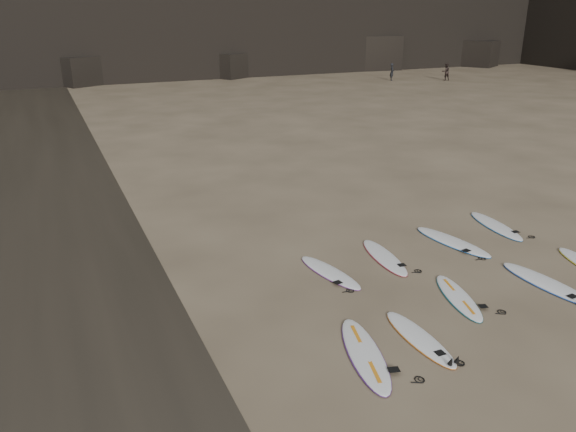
# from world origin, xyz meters

# --- Properties ---
(ground) EXTENTS (240.00, 240.00, 0.00)m
(ground) POSITION_xyz_m (0.00, 0.00, 0.00)
(ground) COLOR #897559
(ground) RESTS_ON ground
(surfboard_0) EXTENTS (1.32, 2.77, 0.10)m
(surfboard_0) POSITION_xyz_m (-4.15, -0.91, 0.05)
(surfboard_0) COLOR white
(surfboard_0) RESTS_ON ground
(surfboard_1) EXTENTS (0.60, 2.36, 0.08)m
(surfboard_1) POSITION_xyz_m (-2.80, -0.87, 0.04)
(surfboard_1) COLOR white
(surfboard_1) RESTS_ON ground
(surfboard_2) EXTENTS (1.21, 2.41, 0.08)m
(surfboard_2) POSITION_xyz_m (-0.87, 0.21, 0.04)
(surfboard_2) COLOR white
(surfboard_2) RESTS_ON ground
(surfboard_3) EXTENTS (0.86, 2.81, 0.10)m
(surfboard_3) POSITION_xyz_m (1.64, -0.16, 0.05)
(surfboard_3) COLOR white
(surfboard_3) RESTS_ON ground
(surfboard_5) EXTENTS (1.00, 2.45, 0.09)m
(surfboard_5) POSITION_xyz_m (-3.06, 2.65, 0.04)
(surfboard_5) COLOR white
(surfboard_5) RESTS_ON ground
(surfboard_6) EXTENTS (0.94, 2.58, 0.09)m
(surfboard_6) POSITION_xyz_m (-1.23, 2.88, 0.05)
(surfboard_6) COLOR white
(surfboard_6) RESTS_ON ground
(surfboard_7) EXTENTS (1.11, 2.82, 0.10)m
(surfboard_7) POSITION_xyz_m (1.21, 2.98, 0.05)
(surfboard_7) COLOR white
(surfboard_7) RESTS_ON ground
(surfboard_8) EXTENTS (1.01, 2.66, 0.09)m
(surfboard_8) POSITION_xyz_m (3.32, 3.45, 0.05)
(surfboard_8) COLOR white
(surfboard_8) RESTS_ON ground
(person_a) EXTENTS (0.59, 0.68, 1.57)m
(person_a) POSITION_xyz_m (21.39, 36.46, 0.78)
(person_a) COLOR black
(person_a) RESTS_ON ground
(person_b) EXTENTS (0.86, 0.72, 1.57)m
(person_b) POSITION_xyz_m (26.07, 34.46, 0.78)
(person_b) COLOR black
(person_b) RESTS_ON ground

